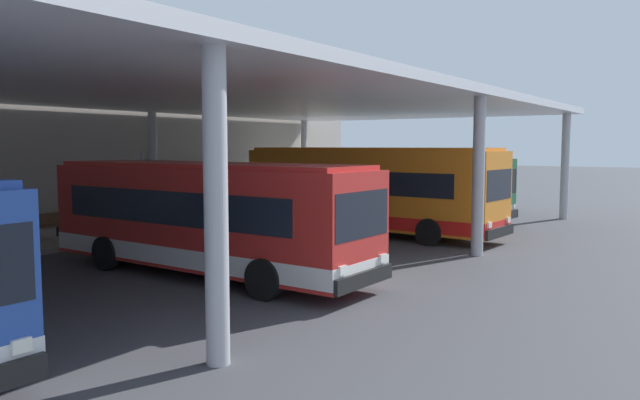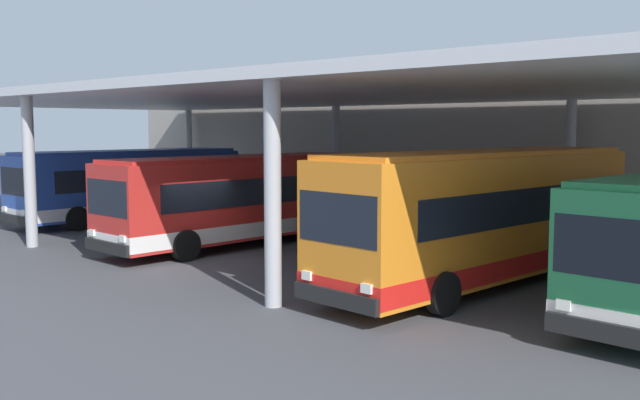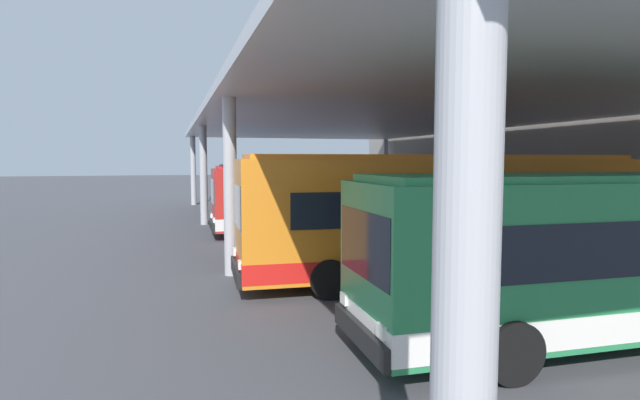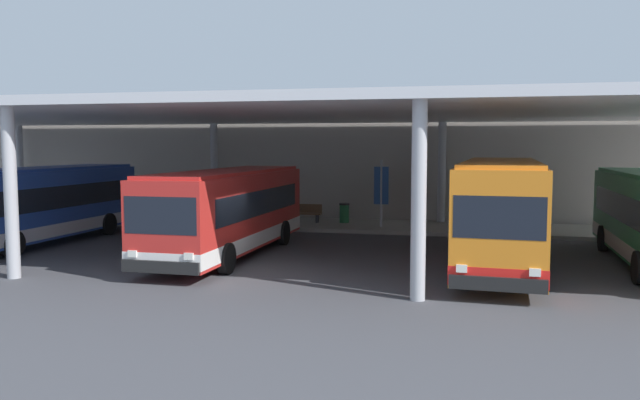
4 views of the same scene
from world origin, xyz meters
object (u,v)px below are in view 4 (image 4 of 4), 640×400
object	(u,v)px
bus_nearest_bay	(42,204)
trash_bin	(344,213)
bus_second_bay	(229,211)
bus_middle_bay	(500,212)
banner_sign	(381,189)
bench_waiting	(304,213)

from	to	relation	value
bus_nearest_bay	trash_bin	size ratio (longest dim) A/B	10.79
bus_second_bay	trash_bin	world-z (taller)	bus_second_bay
bus_second_bay	bus_middle_bay	world-z (taller)	bus_middle_bay
bus_nearest_bay	banner_sign	bearing A→B (deg)	28.55
bus_second_bay	banner_sign	distance (m)	9.37
bus_middle_bay	trash_bin	bearing A→B (deg)	128.08
bus_middle_bay	bench_waiting	distance (m)	12.72
bus_middle_bay	banner_sign	world-z (taller)	bus_middle_bay
bus_nearest_bay	bus_second_bay	distance (m)	8.67
bench_waiting	banner_sign	bearing A→B (deg)	-12.23
bus_second_bay	bus_middle_bay	size ratio (longest dim) A/B	0.92
bus_second_bay	trash_bin	xyz separation A→B (m)	(2.57, 9.33, -0.98)
bus_middle_bay	trash_bin	xyz separation A→B (m)	(-7.11, 9.08, -1.16)
trash_bin	bus_nearest_bay	bearing A→B (deg)	-143.22
trash_bin	banner_sign	size ratio (longest dim) A/B	0.31
bus_second_bay	banner_sign	bearing A→B (deg)	60.62
bus_middle_bay	bench_waiting	size ratio (longest dim) A/B	6.36
banner_sign	trash_bin	bearing A→B (deg)	149.79
bus_middle_bay	bus_second_bay	bearing A→B (deg)	-178.47
bus_second_bay	bus_middle_bay	distance (m)	9.69
banner_sign	bench_waiting	bearing A→B (deg)	167.77
trash_bin	banner_sign	bearing A→B (deg)	-30.21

